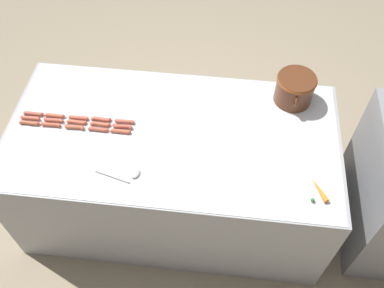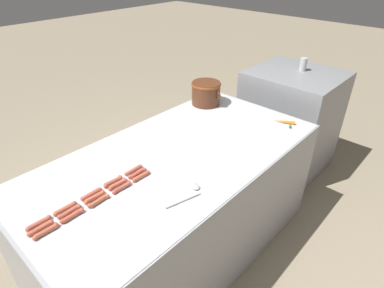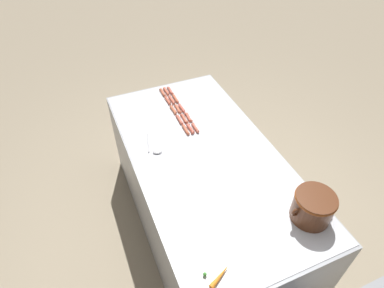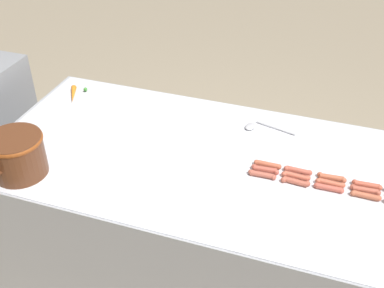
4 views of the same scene
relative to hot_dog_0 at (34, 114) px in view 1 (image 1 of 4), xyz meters
The scene contains 20 objects.
ground_plane 1.28m from the hot_dog_0, 86.93° to the left, with size 20.00×20.00×0.00m, color gray.
griddle_counter 1.02m from the hot_dog_0, 86.93° to the left, with size 1.07×2.10×0.89m.
hot_dog_0 is the anchor object (origin of this frame).
hot_dog_1 0.14m from the hot_dog_0, 89.98° to the left, with size 0.03×0.13×0.03m.
hot_dog_2 0.30m from the hot_dog_0, 89.95° to the left, with size 0.03×0.13×0.03m.
hot_dog_3 0.44m from the hot_dog_0, 90.56° to the left, with size 0.03×0.13×0.03m.
hot_dog_4 0.60m from the hot_dog_0, 90.33° to the left, with size 0.03×0.13×0.03m.
hot_dog_5 0.04m from the hot_dog_0, 12.15° to the right, with size 0.03×0.13×0.03m.
hot_dog_6 0.15m from the hot_dog_0, 75.18° to the left, with size 0.03×0.13×0.03m.
hot_dog_7 0.30m from the hot_dog_0, 83.02° to the left, with size 0.03×0.13×0.03m.
hot_dog_8 0.45m from the hot_dog_0, 85.38° to the left, with size 0.03×0.13×0.03m.
hot_dog_9 0.59m from the hot_dog_0, 86.29° to the left, with size 0.03×0.13×0.03m.
hot_dog_10 0.08m from the hot_dog_0, ahead, with size 0.03×0.13×0.03m.
hot_dog_11 0.16m from the hot_dog_0, 61.43° to the left, with size 0.03×0.13×0.03m.
hot_dog_12 0.30m from the hot_dog_0, 75.02° to the left, with size 0.03×0.13×0.03m.
hot_dog_13 0.45m from the hot_dog_0, 79.99° to the left, with size 0.03×0.13×0.03m.
hot_dog_14 0.59m from the hot_dog_0, 82.40° to the left, with size 0.03×0.13×0.03m.
bean_pot 1.69m from the hot_dog_0, 101.24° to the left, with size 0.32×0.26×0.20m.
serving_spoon 0.79m from the hot_dog_0, 61.07° to the left, with size 0.11×0.27×0.02m.
carrot 1.82m from the hot_dog_0, 78.45° to the left, with size 0.17×0.11×0.03m.
Camera 1 is at (1.62, 0.31, 2.98)m, focal length 39.92 mm.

